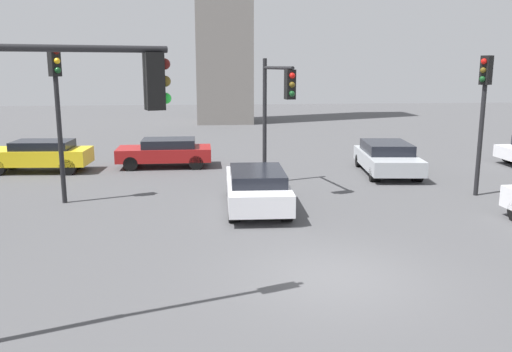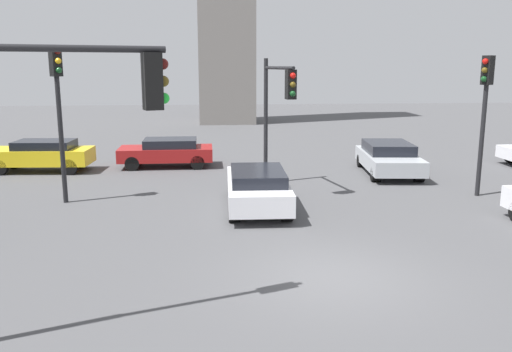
{
  "view_description": "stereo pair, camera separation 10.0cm",
  "coord_description": "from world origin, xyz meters",
  "px_view_note": "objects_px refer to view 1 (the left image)",
  "views": [
    {
      "loc": [
        -2.85,
        -11.02,
        4.66
      ],
      "look_at": [
        -1.43,
        3.55,
        1.6
      ],
      "focal_mm": 37.45,
      "sensor_mm": 36.0,
      "label": 1
    },
    {
      "loc": [
        -2.75,
        -11.03,
        4.66
      ],
      "look_at": [
        -1.43,
        3.55,
        1.6
      ],
      "focal_mm": 37.45,
      "sensor_mm": 36.0,
      "label": 2
    }
  ],
  "objects_px": {
    "car_1": "(257,187)",
    "traffic_light_2": "(57,95)",
    "traffic_light_4": "(43,123)",
    "car_8": "(40,155)",
    "traffic_light_1": "(277,99)",
    "car_4": "(166,152)",
    "car_6": "(387,157)",
    "traffic_light_0": "(483,99)"
  },
  "relations": [
    {
      "from": "traffic_light_1",
      "to": "traffic_light_4",
      "type": "xyz_separation_m",
      "value": [
        -5.31,
        -10.4,
        0.3
      ]
    },
    {
      "from": "traffic_light_0",
      "to": "car_6",
      "type": "xyz_separation_m",
      "value": [
        -1.89,
        4.19,
        -2.76
      ]
    },
    {
      "from": "traffic_light_4",
      "to": "car_4",
      "type": "bearing_deg",
      "value": 68.74
    },
    {
      "from": "traffic_light_4",
      "to": "car_1",
      "type": "distance_m",
      "value": 9.57
    },
    {
      "from": "traffic_light_0",
      "to": "car_8",
      "type": "bearing_deg",
      "value": -50.83
    },
    {
      "from": "traffic_light_1",
      "to": "car_1",
      "type": "bearing_deg",
      "value": -33.96
    },
    {
      "from": "traffic_light_0",
      "to": "car_8",
      "type": "distance_m",
      "value": 18.31
    },
    {
      "from": "traffic_light_0",
      "to": "car_4",
      "type": "relative_size",
      "value": 1.16
    },
    {
      "from": "traffic_light_0",
      "to": "traffic_light_4",
      "type": "relative_size",
      "value": 0.96
    },
    {
      "from": "car_4",
      "to": "car_6",
      "type": "distance_m",
      "value": 10.03
    },
    {
      "from": "traffic_light_0",
      "to": "traffic_light_2",
      "type": "bearing_deg",
      "value": -32.6
    },
    {
      "from": "car_1",
      "to": "car_8",
      "type": "height_order",
      "value": "car_8"
    },
    {
      "from": "traffic_light_0",
      "to": "car_8",
      "type": "relative_size",
      "value": 1.1
    },
    {
      "from": "traffic_light_2",
      "to": "car_1",
      "type": "relative_size",
      "value": 1.09
    },
    {
      "from": "traffic_light_1",
      "to": "car_4",
      "type": "height_order",
      "value": "traffic_light_1"
    },
    {
      "from": "car_8",
      "to": "traffic_light_2",
      "type": "bearing_deg",
      "value": 116.96
    },
    {
      "from": "traffic_light_0",
      "to": "car_4",
      "type": "distance_m",
      "value": 13.69
    },
    {
      "from": "traffic_light_1",
      "to": "traffic_light_4",
      "type": "distance_m",
      "value": 11.68
    },
    {
      "from": "car_4",
      "to": "car_8",
      "type": "xyz_separation_m",
      "value": [
        -5.47,
        -0.65,
        0.05
      ]
    },
    {
      "from": "traffic_light_4",
      "to": "car_8",
      "type": "xyz_separation_m",
      "value": [
        -4.62,
        15.01,
        -2.96
      ]
    },
    {
      "from": "traffic_light_2",
      "to": "car_8",
      "type": "distance_m",
      "value": 6.87
    },
    {
      "from": "car_4",
      "to": "car_8",
      "type": "bearing_deg",
      "value": 6.58
    },
    {
      "from": "traffic_light_0",
      "to": "traffic_light_4",
      "type": "xyz_separation_m",
      "value": [
        -12.45,
        -8.95,
        0.25
      ]
    },
    {
      "from": "traffic_light_2",
      "to": "car_1",
      "type": "bearing_deg",
      "value": 38.29
    },
    {
      "from": "traffic_light_1",
      "to": "car_4",
      "type": "relative_size",
      "value": 1.14
    },
    {
      "from": "car_1",
      "to": "traffic_light_2",
      "type": "bearing_deg",
      "value": 80.39
    },
    {
      "from": "car_8",
      "to": "traffic_light_0",
      "type": "bearing_deg",
      "value": 164.27
    },
    {
      "from": "car_6",
      "to": "car_8",
      "type": "relative_size",
      "value": 1.09
    },
    {
      "from": "traffic_light_2",
      "to": "traffic_light_4",
      "type": "height_order",
      "value": "traffic_light_2"
    },
    {
      "from": "traffic_light_0",
      "to": "traffic_light_2",
      "type": "distance_m",
      "value": 14.63
    },
    {
      "from": "car_6",
      "to": "car_8",
      "type": "height_order",
      "value": "car_8"
    },
    {
      "from": "traffic_light_2",
      "to": "car_4",
      "type": "bearing_deg",
      "value": 114.28
    },
    {
      "from": "traffic_light_0",
      "to": "car_4",
      "type": "bearing_deg",
      "value": -61.33
    },
    {
      "from": "traffic_light_0",
      "to": "car_1",
      "type": "bearing_deg",
      "value": -24.46
    },
    {
      "from": "traffic_light_0",
      "to": "car_8",
      "type": "height_order",
      "value": "traffic_light_0"
    },
    {
      "from": "traffic_light_0",
      "to": "car_4",
      "type": "height_order",
      "value": "traffic_light_0"
    },
    {
      "from": "traffic_light_2",
      "to": "car_6",
      "type": "relative_size",
      "value": 1.08
    },
    {
      "from": "car_8",
      "to": "car_1",
      "type": "bearing_deg",
      "value": 145.71
    },
    {
      "from": "traffic_light_4",
      "to": "car_6",
      "type": "bearing_deg",
      "value": 33.06
    },
    {
      "from": "traffic_light_0",
      "to": "car_8",
      "type": "xyz_separation_m",
      "value": [
        -17.07,
        6.06,
        -2.71
      ]
    },
    {
      "from": "traffic_light_2",
      "to": "traffic_light_4",
      "type": "distance_m",
      "value": 9.54
    },
    {
      "from": "traffic_light_2",
      "to": "car_4",
      "type": "xyz_separation_m",
      "value": [
        3.02,
        6.37,
        -2.97
      ]
    }
  ]
}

